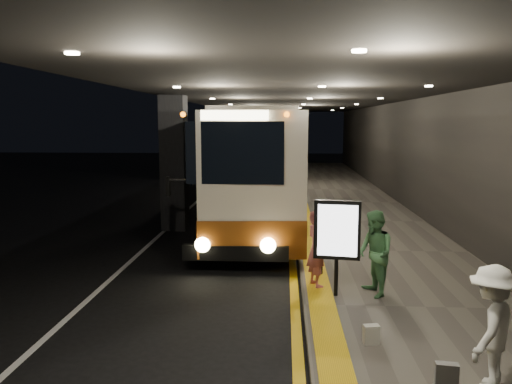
{
  "coord_description": "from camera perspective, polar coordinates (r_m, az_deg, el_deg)",
  "views": [
    {
      "loc": [
        2.13,
        -12.17,
        3.54
      ],
      "look_at": [
        1.37,
        0.91,
        1.7
      ],
      "focal_mm": 35.0,
      "sensor_mm": 36.0,
      "label": 1
    }
  ],
  "objects": [
    {
      "name": "ground",
      "position": [
        12.85,
        -6.42,
        -8.05
      ],
      "size": [
        90.0,
        90.0,
        0.0
      ],
      "primitive_type": "plane",
      "color": "black"
    },
    {
      "name": "lane_line_white",
      "position": [
        17.96,
        -9.41,
        -3.47
      ],
      "size": [
        0.12,
        50.0,
        0.01
      ],
      "primitive_type": "cube",
      "color": "silver",
      "rests_on": "ground"
    },
    {
      "name": "kerb_stripe_yellow",
      "position": [
        17.53,
        3.97,
        -3.66
      ],
      "size": [
        0.18,
        50.0,
        0.01
      ],
      "primitive_type": "cube",
      "color": "gold",
      "rests_on": "ground"
    },
    {
      "name": "sidewalk",
      "position": [
        17.71,
        11.77,
        -3.46
      ],
      "size": [
        4.5,
        50.0,
        0.15
      ],
      "primitive_type": "cube",
      "color": "#514C44",
      "rests_on": "ground"
    },
    {
      "name": "tactile_strip",
      "position": [
        17.51,
        5.61,
        -3.19
      ],
      "size": [
        0.5,
        50.0,
        0.01
      ],
      "primitive_type": "cube",
      "color": "gold",
      "rests_on": "sidewalk"
    },
    {
      "name": "terminal_wall",
      "position": [
        17.86,
        19.24,
        5.82
      ],
      "size": [
        0.1,
        50.0,
        6.0
      ],
      "primitive_type": "cube",
      "color": "black",
      "rests_on": "ground"
    },
    {
      "name": "support_columns",
      "position": [
        16.62,
        -9.33,
        3.26
      ],
      "size": [
        0.8,
        24.8,
        4.4
      ],
      "color": "black",
      "rests_on": "ground"
    },
    {
      "name": "canopy",
      "position": [
        17.21,
        4.63,
        11.5
      ],
      "size": [
        9.0,
        50.0,
        0.4
      ],
      "primitive_type": "cube",
      "color": "black",
      "rests_on": "support_columns"
    },
    {
      "name": "coach_main",
      "position": [
        17.23,
        -0.43,
        2.29
      ],
      "size": [
        3.29,
        12.33,
        3.81
      ],
      "rotation": [
        0.0,
        0.0,
        0.06
      ],
      "color": "beige",
      "rests_on": "ground"
    },
    {
      "name": "coach_second",
      "position": [
        28.27,
        1.06,
        4.17
      ],
      "size": [
        2.88,
        11.11,
        3.46
      ],
      "rotation": [
        0.0,
        0.0,
        0.05
      ],
      "color": "beige",
      "rests_on": "ground"
    },
    {
      "name": "coach_third",
      "position": [
        41.84,
        1.78,
        5.75
      ],
      "size": [
        2.68,
        12.68,
        3.98
      ],
      "rotation": [
        0.0,
        0.0,
        -0.0
      ],
      "color": "beige",
      "rests_on": "ground"
    },
    {
      "name": "passenger_boarding",
      "position": [
        10.45,
        6.94,
        -6.44
      ],
      "size": [
        0.57,
        0.68,
        1.59
      ],
      "primitive_type": "imported",
      "rotation": [
        0.0,
        0.0,
        1.96
      ],
      "color": "#BE5A58",
      "rests_on": "sidewalk"
    },
    {
      "name": "passenger_waiting_green",
      "position": [
        10.07,
        13.37,
        -6.86
      ],
      "size": [
        0.68,
        0.92,
        1.69
      ],
      "primitive_type": "imported",
      "rotation": [
        0.0,
        0.0,
        -1.34
      ],
      "color": "#47814E",
      "rests_on": "sidewalk"
    },
    {
      "name": "passenger_waiting_white",
      "position": [
        7.22,
        25.31,
        -13.78
      ],
      "size": [
        1.01,
        1.12,
        1.61
      ],
      "primitive_type": "imported",
      "rotation": [
        0.0,
        0.0,
        -2.22
      ],
      "color": "silver",
      "rests_on": "sidewalk"
    },
    {
      "name": "bag_polka",
      "position": [
        7.21,
        20.94,
        -19.06
      ],
      "size": [
        0.3,
        0.16,
        0.35
      ],
      "primitive_type": "cube",
      "rotation": [
        0.0,
        0.0,
        -0.13
      ],
      "color": "black",
      "rests_on": "sidewalk"
    },
    {
      "name": "bag_plain",
      "position": [
        8.18,
        13.03,
        -15.57
      ],
      "size": [
        0.26,
        0.18,
        0.3
      ],
      "primitive_type": "cube",
      "rotation": [
        0.0,
        0.0,
        0.18
      ],
      "color": "#B8B7AC",
      "rests_on": "sidewalk"
    },
    {
      "name": "info_sign",
      "position": [
        9.81,
        9.26,
        -4.52
      ],
      "size": [
        0.9,
        0.25,
        1.9
      ],
      "rotation": [
        0.0,
        0.0,
        -0.16
      ],
      "color": "black",
      "rests_on": "sidewalk"
    },
    {
      "name": "stanchion_post",
      "position": [
        11.3,
        7.53,
        -6.73
      ],
      "size": [
        0.05,
        0.05,
        1.06
      ],
      "primitive_type": "cylinder",
      "color": "black",
      "rests_on": "sidewalk"
    }
  ]
}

